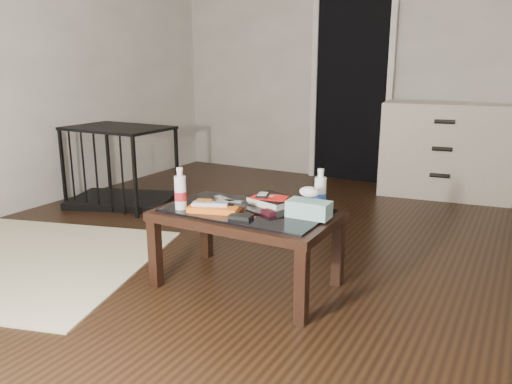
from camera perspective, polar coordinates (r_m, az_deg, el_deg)
ground at (r=3.37m, az=3.21°, el=-7.52°), size 5.00×5.00×0.00m
room_shell at (r=3.15m, az=3.65°, el=20.99°), size 5.00×5.00×5.00m
doorway at (r=5.57m, az=10.86°, el=11.78°), size 0.90×0.08×2.07m
coffee_table at (r=2.84m, az=-1.09°, el=-3.26°), size 1.00×0.60×0.46m
dresser at (r=5.16m, az=20.90°, el=4.48°), size 1.25×0.64×0.90m
pet_crate at (r=4.75m, az=-15.16°, el=1.44°), size 1.05×0.87×0.71m
magazines at (r=2.82m, az=-4.62°, el=-1.70°), size 0.33×0.28×0.03m
remote_silver at (r=2.79m, az=-5.28°, el=-1.35°), size 0.20×0.12×0.02m
remote_black_front at (r=2.81m, az=-3.00°, el=-1.18°), size 0.21×0.08×0.02m
remote_black_back at (r=2.86m, az=-3.59°, el=-0.92°), size 0.20×0.12×0.02m
textbook at (r=2.92m, az=1.89°, el=-0.97°), size 0.30×0.26×0.05m
dvd_mailers at (r=2.90m, az=1.54°, el=-0.51°), size 0.19×0.14×0.01m
ipod at (r=2.89m, az=0.78°, el=-0.33°), size 0.09×0.12×0.02m
flip_phone at (r=2.72m, az=1.42°, el=-2.36°), size 0.10×0.09×0.02m
wallet at (r=2.65m, az=-1.75°, el=-2.84°), size 0.13×0.08×0.02m
water_bottle_left at (r=2.83m, az=-8.65°, el=0.41°), size 0.08×0.08×0.24m
water_bottle_right at (r=2.79m, az=7.36°, el=0.25°), size 0.08×0.08×0.24m
tissue_box at (r=2.68m, az=6.06°, el=-1.94°), size 0.23×0.12×0.09m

